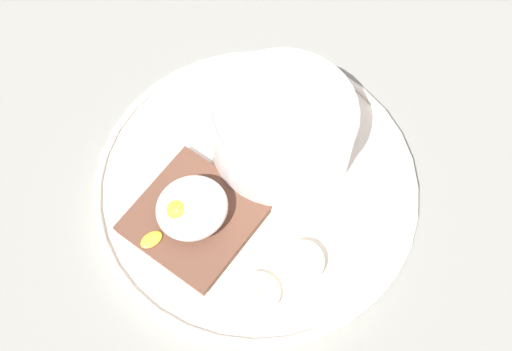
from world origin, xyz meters
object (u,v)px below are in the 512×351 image
Objects in this scene: banana_slice_front at (302,263)px; banana_slice_left at (258,294)px; oatmeal_bowl at (282,131)px; toast_slice at (193,217)px; poached_egg at (190,207)px.

banana_slice_left is at bearing -177.90° from banana_slice_front.
oatmeal_bowl is 2.51× the size of banana_slice_front.
banana_slice_front is at bearing -57.13° from toast_slice.
poached_egg is at bearing 97.71° from banana_slice_left.
banana_slice_front is 1.00× the size of banana_slice_left.
toast_slice is (-9.71, -1.65, -2.58)cm from oatmeal_bowl.
oatmeal_bowl is 1.56× the size of poached_egg.
toast_slice is at bearing 3.85° from poached_egg.
poached_egg is (-9.83, -1.66, -0.42)cm from oatmeal_bowl.
oatmeal_bowl reaches higher than banana_slice_left.
banana_slice_front is at bearing 2.10° from banana_slice_left.
oatmeal_bowl is 9.97cm from poached_egg.
oatmeal_bowl is at bearing 9.57° from poached_egg.
banana_slice_left is at bearing -82.29° from poached_egg.
toast_slice and banana_slice_left have the same top height.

